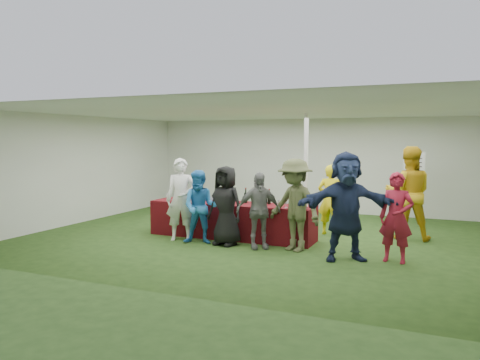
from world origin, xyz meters
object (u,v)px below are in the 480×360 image
at_px(serving_table, 231,220).
at_px(staff_back, 408,193).
at_px(wine_list_sign, 414,172).
at_px(customer_2, 226,206).
at_px(customer_4, 295,205).
at_px(customer_1, 200,207).
at_px(customer_3, 258,211).
at_px(dump_bucket, 301,204).
at_px(customer_5, 346,206).
at_px(customer_6, 396,217).
at_px(staff_pourer, 330,200).
at_px(customer_0, 181,199).

xyz_separation_m(serving_table, staff_back, (3.49, 1.31, 0.61)).
xyz_separation_m(wine_list_sign, customer_2, (-3.30, -3.72, -0.52)).
bearing_deg(customer_4, customer_1, -152.73).
relative_size(serving_table, wine_list_sign, 2.00).
bearing_deg(staff_back, customer_3, 30.15).
relative_size(dump_bucket, wine_list_sign, 0.12).
height_order(wine_list_sign, customer_2, wine_list_sign).
bearing_deg(customer_5, dump_bucket, 119.22).
height_order(serving_table, customer_6, customer_6).
xyz_separation_m(wine_list_sign, staff_pourer, (-1.61, -1.88, -0.54)).
distance_m(staff_back, customer_3, 3.30).
bearing_deg(customer_3, customer_6, -34.45).
bearing_deg(customer_0, customer_2, -25.91).
height_order(customer_4, customer_6, customer_4).
height_order(customer_5, customer_6, customer_5).
bearing_deg(wine_list_sign, serving_table, -138.93).
xyz_separation_m(customer_4, customer_6, (1.83, -0.09, -0.10)).
bearing_deg(wine_list_sign, customer_6, -90.88).
bearing_deg(customer_6, staff_back, 94.68).
height_order(serving_table, wine_list_sign, wine_list_sign).
height_order(staff_pourer, customer_0, customer_0).
bearing_deg(staff_pourer, staff_back, -172.84).
relative_size(serving_table, customer_6, 2.31).
height_order(customer_3, customer_6, customer_6).
distance_m(dump_bucket, wine_list_sign, 3.79).
height_order(customer_3, customer_5, customer_5).
bearing_deg(customer_6, customer_3, -173.74).
distance_m(serving_table, customer_5, 2.83).
xyz_separation_m(dump_bucket, customer_4, (-0.01, -0.40, 0.04)).
bearing_deg(staff_pourer, dump_bucket, 80.45).
bearing_deg(customer_6, customer_1, -172.75).
distance_m(staff_pourer, customer_1, 2.93).
bearing_deg(customer_6, serving_table, 174.56).
relative_size(staff_back, customer_3, 1.33).
bearing_deg(staff_back, customer_2, 23.33).
bearing_deg(customer_4, staff_back, 68.42).
bearing_deg(customer_3, customer_1, 148.57).
xyz_separation_m(dump_bucket, staff_pourer, (0.27, 1.37, -0.06)).
xyz_separation_m(wine_list_sign, customer_1, (-3.82, -3.81, -0.57)).
relative_size(serving_table, customer_2, 2.27).
height_order(dump_bucket, staff_pourer, staff_pourer).
relative_size(wine_list_sign, customer_3, 1.21).
distance_m(customer_0, customer_1, 0.55).
height_order(dump_bucket, customer_6, customer_6).
height_order(dump_bucket, customer_0, customer_0).
xyz_separation_m(dump_bucket, customer_3, (-0.71, -0.49, -0.10)).
bearing_deg(serving_table, customer_5, -19.35).
xyz_separation_m(staff_back, customer_5, (-0.88, -2.23, -0.03)).
xyz_separation_m(staff_pourer, customer_6, (1.55, -1.87, -0.00)).
distance_m(staff_pourer, customer_2, 2.50).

